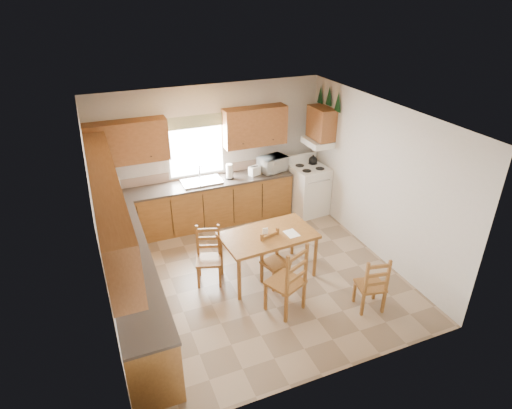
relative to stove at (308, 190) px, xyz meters
name	(u,v)px	position (x,y,z in m)	size (l,w,h in m)	color
floor	(255,275)	(-1.88, -1.64, -0.50)	(4.50, 4.50, 0.00)	#8F775D
ceiling	(254,116)	(-1.88, -1.64, 2.20)	(4.50, 4.50, 0.00)	brown
wall_left	(100,232)	(-4.13, -1.64, 0.85)	(4.50, 4.50, 0.00)	beige
wall_right	(377,180)	(0.37, -1.64, 0.85)	(4.50, 4.50, 0.00)	beige
wall_back	(211,154)	(-1.88, 0.61, 0.85)	(4.50, 4.50, 0.00)	beige
wall_front	(332,291)	(-1.88, -3.89, 0.85)	(4.50, 4.50, 0.00)	beige
lower_cab_back	(199,205)	(-2.25, 0.31, -0.06)	(3.75, 0.60, 0.88)	brown
lower_cab_left	(133,287)	(-3.83, -1.79, -0.06)	(0.60, 3.60, 0.88)	brown
counter_back	(198,184)	(-2.25, 0.31, 0.40)	(3.75, 0.63, 0.04)	#3E342E
counter_left	(129,261)	(-3.83, -1.79, 0.40)	(0.63, 3.60, 0.04)	#3E342E
backsplash	(194,173)	(-2.25, 0.60, 0.51)	(3.75, 0.01, 0.18)	gray
upper_cab_back_left	(127,142)	(-3.43, 0.45, 1.36)	(1.41, 0.33, 0.75)	brown
upper_cab_back_right	(255,126)	(-1.02, 0.45, 1.36)	(1.25, 0.33, 0.75)	brown
upper_cab_left	(108,201)	(-3.96, -1.79, 1.36)	(0.33, 3.60, 0.75)	brown
upper_cab_stove	(321,123)	(0.20, 0.01, 1.40)	(0.33, 0.62, 0.62)	brown
range_hood	(318,142)	(0.15, 0.01, 1.02)	(0.44, 0.62, 0.12)	white
window_frame	(196,147)	(-2.18, 0.58, 1.05)	(1.13, 0.02, 1.18)	white
window_pane	(196,147)	(-2.18, 0.58, 1.05)	(1.05, 0.01, 1.10)	white
window_valance	(195,122)	(-2.18, 0.55, 1.55)	(1.19, 0.01, 0.24)	#3B572F
sink_basin	(202,182)	(-2.18, 0.31, 0.44)	(0.75, 0.45, 0.04)	silver
pine_decal_a	(338,102)	(0.33, -0.31, 1.88)	(0.22, 0.22, 0.36)	black
pine_decal_b	(329,96)	(0.33, 0.01, 1.92)	(0.22, 0.22, 0.36)	black
pine_decal_c	(321,94)	(0.33, 0.33, 1.88)	(0.22, 0.22, 0.36)	black
stove	(308,190)	(0.00, 0.00, 0.00)	(0.67, 0.69, 0.99)	white
coffeemaker	(115,188)	(-3.76, 0.28, 0.61)	(0.22, 0.27, 0.38)	white
paper_towel	(229,171)	(-1.62, 0.29, 0.57)	(0.13, 0.13, 0.30)	white
toaster	(255,171)	(-1.10, 0.27, 0.51)	(0.22, 0.14, 0.18)	white
microwave	(273,164)	(-0.68, 0.31, 0.58)	(0.51, 0.37, 0.30)	white
dining_table	(268,255)	(-1.67, -1.71, -0.10)	(1.48, 0.84, 0.79)	brown
chair_near_left	(285,278)	(-1.78, -2.57, 0.07)	(0.47, 0.45, 1.13)	brown
chair_near_right	(371,282)	(-0.60, -3.01, -0.04)	(0.38, 0.37, 0.92)	brown
chair_far_left	(209,257)	(-2.62, -1.52, -0.02)	(0.40, 0.38, 0.95)	brown
chair_far_right	(276,260)	(-1.65, -1.95, -0.05)	(0.38, 0.36, 0.89)	brown
table_paper	(292,233)	(-1.32, -1.84, 0.30)	(0.19, 0.25, 0.00)	white
table_card	(265,231)	(-1.72, -1.70, 0.35)	(0.08, 0.02, 0.11)	white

